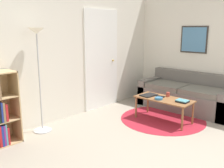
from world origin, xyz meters
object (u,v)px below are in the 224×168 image
object	(u,v)px
laptop	(149,95)
cup	(168,94)
floor_lamp	(38,53)
couch	(187,96)
bowl	(159,98)
coffee_table	(164,101)

from	to	relation	value
laptop	cup	distance (m)	0.35
floor_lamp	couch	bearing A→B (deg)	-23.46
bowl	coffee_table	bearing A→B (deg)	-13.75
couch	coffee_table	world-z (taller)	couch
couch	floor_lamp	bearing A→B (deg)	156.54
laptop	bowl	xyz separation A→B (m)	(-0.10, -0.28, 0.01)
coffee_table	laptop	bearing A→B (deg)	94.90
coffee_table	bowl	distance (m)	0.15
coffee_table	bowl	world-z (taller)	bowl
floor_lamp	bowl	size ratio (longest dim) A/B	11.83
couch	laptop	distance (m)	1.08
laptop	floor_lamp	bearing A→B (deg)	152.08
couch	laptop	xyz separation A→B (m)	(-1.03, 0.28, 0.17)
cup	coffee_table	bearing A→B (deg)	-175.77
cup	laptop	bearing A→B (deg)	121.66
laptop	cup	xyz separation A→B (m)	(0.19, -0.30, 0.03)
floor_lamp	cup	size ratio (longest dim) A/B	20.28
couch	laptop	bearing A→B (deg)	164.75
bowl	cup	xyz separation A→B (m)	(0.29, -0.02, 0.02)
cup	floor_lamp	bearing A→B (deg)	147.58
coffee_table	laptop	distance (m)	0.32
couch	cup	world-z (taller)	couch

